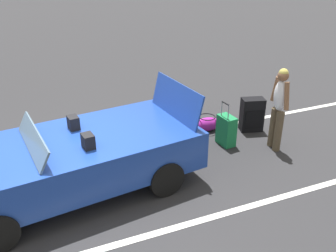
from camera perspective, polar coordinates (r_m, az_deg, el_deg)
ground_plane at (r=6.43m, az=-14.16°, el=-9.61°), size 80.00×80.00×0.00m
lot_line_near at (r=7.46m, az=-15.77°, el=-4.47°), size 18.00×0.12×0.01m
lot_line_mid at (r=5.29m, az=-11.28°, el=-18.41°), size 18.00×0.12×0.01m
convertible_car at (r=6.08m, az=-16.55°, el=-5.51°), size 4.32×2.25×1.53m
suitcase_large_black at (r=8.23m, az=12.82°, el=1.70°), size 0.54×0.40×0.74m
suitcase_medium_bright at (r=7.56m, az=8.99°, el=-0.67°), size 0.29×0.42×0.93m
duffel_bag at (r=8.13m, az=5.99°, el=0.31°), size 0.66×0.40×0.34m
traveler_person at (r=7.38m, az=16.76°, el=3.12°), size 0.26×0.61×1.65m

